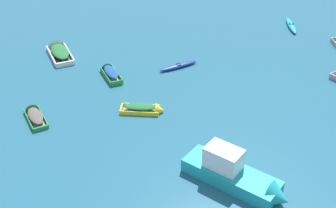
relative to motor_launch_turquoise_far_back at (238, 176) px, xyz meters
name	(u,v)px	position (x,y,z in m)	size (l,w,h in m)	color
motor_launch_turquoise_far_back	(238,176)	(0.00, 0.00, 0.00)	(5.25, 5.06, 2.20)	teal
rowboat_green_far_right	(34,114)	(-11.29, 7.59, -0.40)	(1.90, 2.96, 0.88)	gray
rowboat_white_back_row_right	(58,50)	(-10.66, 16.76, -0.31)	(2.60, 4.31, 1.37)	#4C4C51
kayak_deep_blue_foreground_center	(178,66)	(-1.28, 13.20, -0.47)	(3.20, 1.78, 0.31)	navy
kayak_turquoise_near_camera	(291,25)	(10.12, 20.00, -0.45)	(1.12, 3.73, 0.35)	teal
rowboat_yellow_cluster_inner	(147,109)	(-4.08, 7.33, -0.39)	(2.97, 1.49, 0.91)	gray
rowboat_green_near_left	(109,71)	(-6.52, 12.64, -0.34)	(1.75, 3.11, 0.85)	beige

